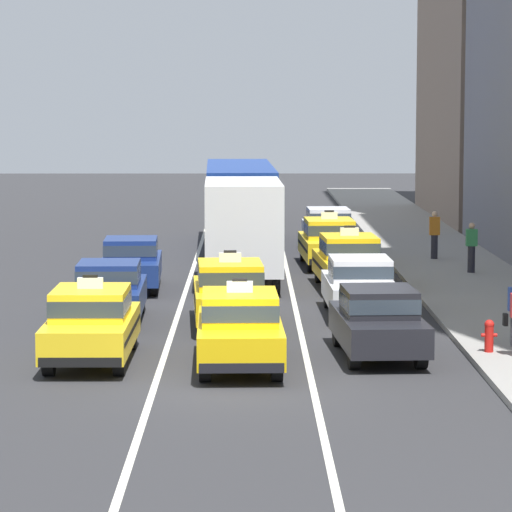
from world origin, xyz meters
TOP-DOWN VIEW (x-y plane):
  - ground_plane at (0.00, 0.00)m, footprint 160.00×160.00m
  - lane_stripe_left_center at (-1.60, 20.00)m, footprint 0.14×80.00m
  - lane_stripe_center_right at (1.60, 20.00)m, footprint 0.14×80.00m
  - sidewalk_curb at (7.20, 15.00)m, footprint 4.00×90.00m
  - taxi_left_nearest at (-3.15, 2.46)m, footprint 1.84×4.57m
  - sedan_left_second at (-3.32, 8.07)m, footprint 1.87×4.35m
  - sedan_left_third at (-3.26, 14.25)m, footprint 1.93×4.37m
  - taxi_center_nearest at (0.11, 1.83)m, footprint 1.92×4.60m
  - taxi_center_second at (-0.17, 7.38)m, footprint 2.03×4.64m
  - box_truck_center_third at (0.11, 15.55)m, footprint 2.41×7.01m
  - bus_center_fourth at (-0.05, 25.99)m, footprint 2.79×11.26m
  - sedan_right_nearest at (3.22, 3.05)m, footprint 1.99×4.39m
  - sedan_right_second at (3.27, 9.07)m, footprint 1.84×4.33m
  - taxi_right_third at (3.35, 14.26)m, footprint 2.03×4.64m
  - taxi_right_fourth at (3.07, 20.07)m, footprint 1.98×4.62m
  - sedan_right_fifth at (3.37, 25.83)m, footprint 1.89×4.35m
  - pedestrian_trailing at (6.86, 21.17)m, footprint 0.36×0.24m
  - pedestrian_far_corner at (7.54, 17.21)m, footprint 0.36×0.24m
  - fire_hydrant at (5.68, 2.88)m, footprint 0.36×0.22m

SIDE VIEW (x-z plane):
  - ground_plane at x=0.00m, z-range 0.00..0.00m
  - lane_stripe_left_center at x=-1.60m, z-range 0.00..0.01m
  - lane_stripe_center_right at x=1.60m, z-range 0.00..0.01m
  - sidewalk_curb at x=7.20m, z-range 0.00..0.15m
  - fire_hydrant at x=5.68m, z-range 0.18..0.91m
  - sedan_left_second at x=-3.32m, z-range 0.06..1.64m
  - sedan_left_third at x=-3.26m, z-range 0.06..1.64m
  - sedan_right_nearest at x=3.22m, z-range 0.06..1.64m
  - sedan_right_second at x=3.27m, z-range 0.06..1.64m
  - sedan_right_fifth at x=3.37m, z-range 0.06..1.64m
  - taxi_left_nearest at x=-3.15m, z-range -0.10..1.86m
  - taxi_center_nearest at x=0.11m, z-range -0.10..1.86m
  - taxi_center_second at x=-0.17m, z-range -0.10..1.86m
  - taxi_right_third at x=3.35m, z-range -0.10..1.86m
  - taxi_right_fourth at x=3.07m, z-range -0.10..1.86m
  - pedestrian_far_corner at x=7.54m, z-range 0.16..1.79m
  - pedestrian_trailing at x=6.86m, z-range 0.16..1.85m
  - box_truck_center_third at x=0.11m, z-range 0.14..3.41m
  - bus_center_fourth at x=-0.05m, z-range 0.21..3.43m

